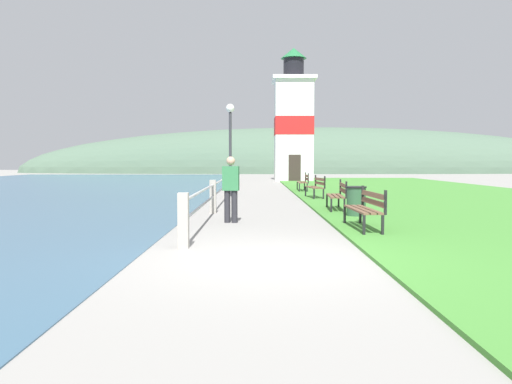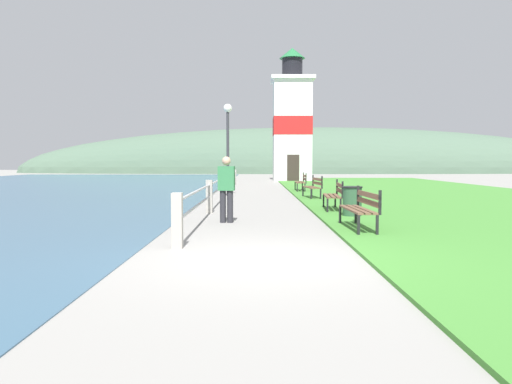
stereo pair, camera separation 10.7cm
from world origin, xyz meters
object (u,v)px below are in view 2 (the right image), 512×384
Objects in this scene: lighthouse at (293,123)px; person_strolling at (227,187)px; park_bench_far at (315,186)px; park_bench_by_lighthouse at (303,181)px; trash_bin at (353,202)px; park_bench_midway at (336,194)px; lamp_post at (229,133)px; park_bench_near at (362,206)px.

lighthouse reaches higher than person_strolling.
park_bench_far is at bearing -91.37° from lighthouse.
trash_bin is at bearing 92.82° from park_bench_by_lighthouse.
park_bench_by_lighthouse is (-0.10, 9.71, 0.00)m from park_bench_midway.
lighthouse is at bearing -86.97° from park_bench_midway.
lighthouse reaches higher than park_bench_far.
lamp_post reaches higher than park_bench_by_lighthouse.
park_bench_far is 4.75m from park_bench_by_lighthouse.
lighthouse is 17.32m from lamp_post.
park_bench_midway is at bearing -42.18° from person_strolling.
lighthouse reaches higher than park_bench_near.
park_bench_near is 27.85m from lighthouse.
trash_bin is (0.29, 2.54, -0.12)m from park_bench_near.
lighthouse is 6.20× the size of person_strolling.
park_bench_far is (0.04, 9.21, -0.00)m from park_bench_near.
lighthouse is at bearing 89.58° from trash_bin.
person_strolling is at bearing 62.37° from park_bench_far.
person_strolling is 3.48m from trash_bin.
park_bench_midway is at bearing 96.50° from trash_bin.
park_bench_far is at bearing -85.36° from park_bench_midway.
park_bench_by_lighthouse is at bearing -91.56° from park_bench_near.
lighthouse is (0.44, 18.37, 3.86)m from park_bench_far.
park_bench_far is 18.78m from lighthouse.
park_bench_near is 1.08× the size of park_bench_midway.
lamp_post is (-0.49, 9.31, 1.86)m from person_strolling.
trash_bin is at bearing 86.01° from park_bench_far.
park_bench_far is at bearing -15.44° from person_strolling.
park_bench_midway is at bearing -92.88° from park_bench_near.
person_strolling is at bearing -97.59° from lighthouse.
park_bench_by_lighthouse is 11.43m from trash_bin.
park_bench_near is 1.15× the size of park_bench_far.
park_bench_near is at bearing -90.99° from lighthouse.
park_bench_far is 0.17× the size of lighthouse.
park_bench_midway reaches higher than trash_bin.
trash_bin is 9.37m from lamp_post.
lamp_post is (-3.58, 6.54, 2.20)m from park_bench_midway.
park_bench_by_lighthouse is 1.14× the size of person_strolling.
park_bench_far is (-0.06, 4.96, -0.00)m from park_bench_midway.
park_bench_midway is (0.10, 4.25, -0.00)m from park_bench_near.
park_bench_midway is 0.45× the size of lamp_post.
trash_bin is 0.21× the size of lamp_post.
park_bench_midway and park_bench_far have the same top height.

